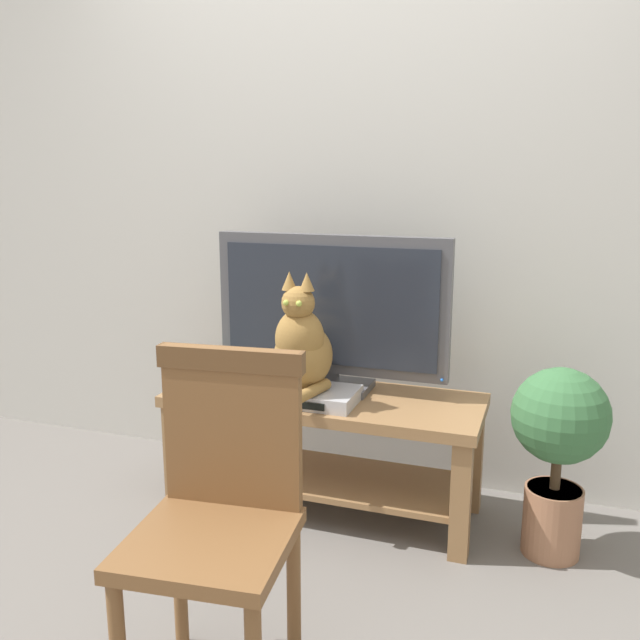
{
  "coord_description": "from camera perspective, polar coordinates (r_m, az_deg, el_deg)",
  "views": [
    {
      "loc": [
        0.82,
        -1.95,
        1.38
      ],
      "look_at": [
        -0.01,
        0.47,
        0.82
      ],
      "focal_mm": 38.02,
      "sensor_mm": 36.0,
      "label": 1
    }
  ],
  "objects": [
    {
      "name": "tv",
      "position": [
        2.74,
        0.92,
        0.85
      ],
      "size": [
        0.97,
        0.2,
        0.64
      ],
      "color": "#4C4C51",
      "rests_on": "tv_stand"
    },
    {
      "name": "cat",
      "position": [
        2.6,
        -1.54,
        -2.25
      ],
      "size": [
        0.22,
        0.36,
        0.46
      ],
      "color": "olive",
      "rests_on": "media_box"
    },
    {
      "name": "media_box",
      "position": [
        2.67,
        -1.41,
        -6.28
      ],
      "size": [
        0.42,
        0.24,
        0.05
      ],
      "color": "#BCBCC1",
      "rests_on": "tv_stand"
    },
    {
      "name": "book_stack",
      "position": [
        2.87,
        -9.1,
        -5.0
      ],
      "size": [
        0.2,
        0.16,
        0.06
      ],
      "color": "beige",
      "rests_on": "tv_stand"
    },
    {
      "name": "wooden_chair",
      "position": [
        1.86,
        -8.41,
        -14.77
      ],
      "size": [
        0.45,
        0.45,
        0.92
      ],
      "color": "brown",
      "rests_on": "ground"
    },
    {
      "name": "potted_plant",
      "position": [
        2.59,
        19.43,
        -9.5
      ],
      "size": [
        0.34,
        0.34,
        0.71
      ],
      "color": "#9E6B4C",
      "rests_on": "ground"
    },
    {
      "name": "ground_plane",
      "position": [
        2.52,
        -3.38,
        -20.75
      ],
      "size": [
        12.0,
        12.0,
        0.0
      ],
      "primitive_type": "plane",
      "color": "slate"
    },
    {
      "name": "back_wall",
      "position": [
        3.04,
        3.53,
        12.77
      ],
      "size": [
        7.0,
        0.12,
        2.8
      ],
      "primitive_type": "cube",
      "color": "beige",
      "rests_on": "ground"
    },
    {
      "name": "tv_stand",
      "position": [
        2.8,
        0.34,
        -9.2
      ],
      "size": [
        1.27,
        0.49,
        0.5
      ],
      "color": "olive",
      "rests_on": "ground"
    }
  ]
}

